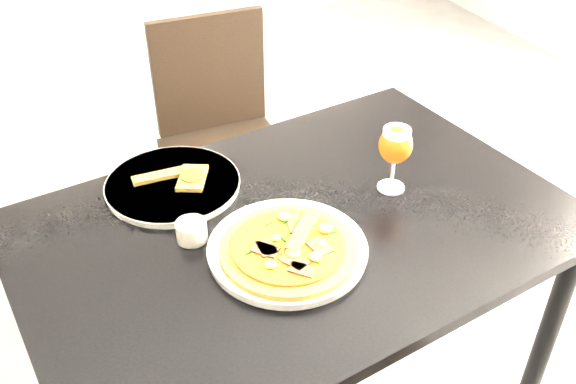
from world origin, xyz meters
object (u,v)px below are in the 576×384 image
dining_table (297,252)px  beer_glass (396,145)px  chair_far (224,139)px  pizza (289,248)px

dining_table → beer_glass: size_ratio=7.85×
chair_far → pizza: (-0.17, -0.92, 0.29)m
dining_table → chair_far: size_ratio=1.46×
chair_far → beer_glass: bearing=-77.8°
dining_table → chair_far: chair_far is taller
dining_table → chair_far: (0.10, 0.82, -0.17)m
beer_glass → pizza: bearing=-158.8°
dining_table → beer_glass: (0.26, 0.03, 0.21)m
chair_far → pizza: bearing=-99.2°
chair_far → beer_glass: (0.15, -0.79, 0.38)m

